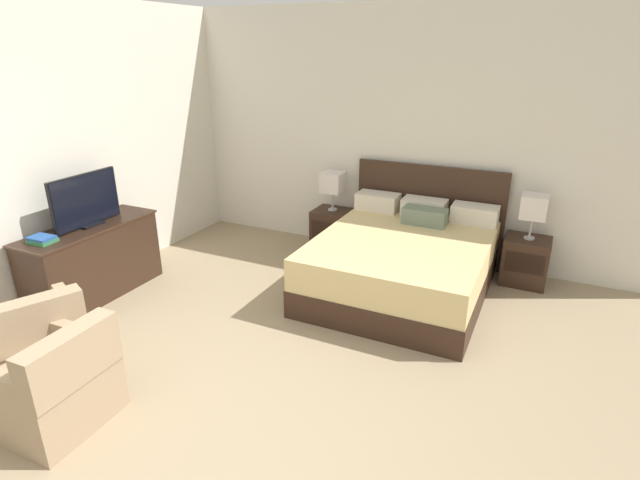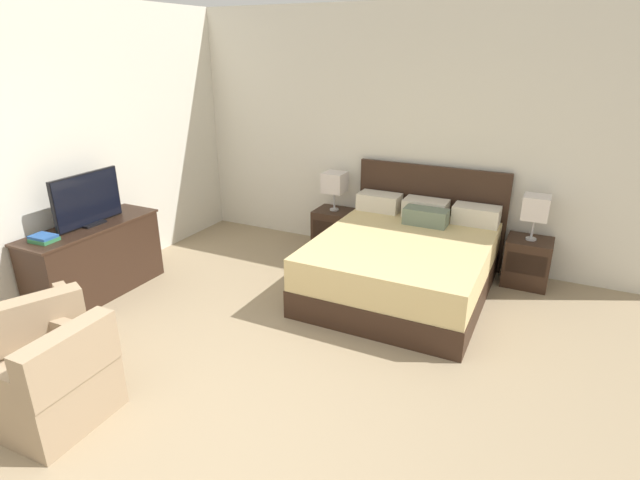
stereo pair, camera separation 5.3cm
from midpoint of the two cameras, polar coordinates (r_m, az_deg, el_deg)
The scene contains 14 objects.
ground_plane at distance 3.49m, azimuth -17.39°, elevation -24.06°, with size 11.99×11.99×0.00m, color #998466.
wall_back at distance 6.08m, azimuth 7.61°, elevation 11.82°, with size 6.29×0.06×2.90m, color silver.
wall_left at distance 5.66m, azimuth -27.02°, elevation 9.02°, with size 0.06×5.80×2.90m, color silver.
bed at distance 5.29m, azimuth 9.25°, elevation -2.37°, with size 1.75×2.03×1.15m.
nightstand_left at distance 6.33m, azimuth 1.18°, elevation 1.21°, with size 0.46×0.40×0.52m.
nightstand_right at distance 5.83m, azimuth 22.17°, elevation -2.23°, with size 0.46×0.40×0.52m.
table_lamp_left at distance 6.14m, azimuth 1.23°, elevation 6.56°, with size 0.26×0.26×0.48m.
table_lamp_right at distance 5.64m, azimuth 23.03°, elevation 3.48°, with size 0.26×0.26×0.48m.
dresser at distance 5.61m, azimuth -24.75°, elevation -2.10°, with size 0.50×1.41×0.76m.
tv at distance 5.43m, azimuth -25.47°, elevation 4.04°, with size 0.18×0.77×0.52m.
book_red_cover at distance 5.20m, azimuth -29.39°, elevation -0.09°, with size 0.21×0.18×0.03m, color #2D7042.
book_blue_cover at distance 5.20m, azimuth -29.51°, elevation 0.22°, with size 0.22×0.16×0.03m, color #234C8E.
armchair_by_window at distance 4.52m, azimuth -30.11°, elevation -10.27°, with size 0.91×0.90×0.76m.
armchair_companion at distance 3.95m, azimuth -28.46°, elevation -14.58°, with size 0.71×0.70×0.76m.
Camera 1 is at (1.84, -1.69, 2.43)m, focal length 28.00 mm.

